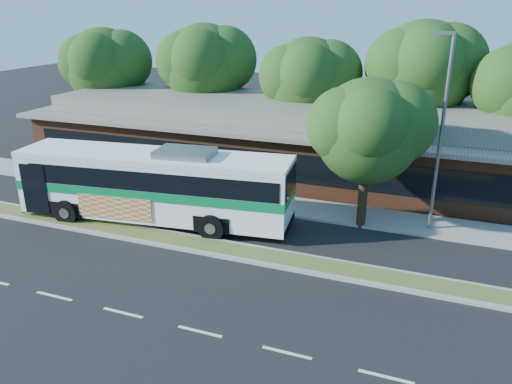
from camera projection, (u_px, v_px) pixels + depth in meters
The scene contains 13 objects.
ground at pixel (191, 251), 21.78m from camera, with size 120.00×120.00×0.00m, color black.
median_strip at pixel (197, 244), 22.28m from camera, with size 26.00×1.10×0.15m, color #4B5825.
sidewalk at pixel (245, 200), 27.36m from camera, with size 44.00×2.60×0.12m, color gray.
parking_lot at pixel (37, 152), 36.55m from camera, with size 14.00×12.00×0.01m, color black.
plaza_building at pixel (283, 136), 32.40m from camera, with size 33.20×11.20×4.45m.
lamp_post at pixel (441, 130), 22.12m from camera, with size 0.93×0.18×9.07m.
tree_bg_a at pixel (110, 65), 37.85m from camera, with size 6.47×5.80×8.63m.
tree_bg_b at pixel (211, 64), 35.96m from camera, with size 6.69×6.00×9.00m.
tree_bg_c at pixel (315, 79), 32.60m from camera, with size 6.24×5.60×8.26m.
tree_bg_d at pixel (430, 69), 30.85m from camera, with size 6.91×6.20×9.37m.
transit_bus at pixel (156, 181), 24.18m from camera, with size 13.71×4.51×3.78m.
sedan at pixel (100, 153), 34.02m from camera, with size 1.85×4.55×1.32m, color silver.
sidewalk_tree at pixel (376, 129), 22.54m from camera, with size 5.40×4.84×7.15m.
Camera 1 is at (9.63, -17.19, 10.04)m, focal length 35.00 mm.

